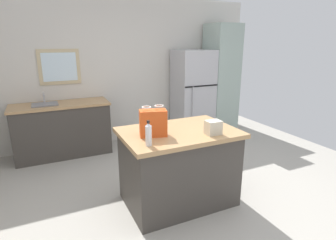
{
  "coord_description": "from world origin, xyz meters",
  "views": [
    {
      "loc": [
        -1.52,
        -2.52,
        1.92
      ],
      "look_at": [
        -0.12,
        0.46,
        0.97
      ],
      "focal_mm": 29.3,
      "sensor_mm": 36.0,
      "label": 1
    }
  ],
  "objects_px": {
    "refrigerator": "(193,94)",
    "shopping_bag": "(153,123)",
    "tall_cabinet": "(221,80)",
    "small_box": "(213,128)",
    "bottle": "(149,134)",
    "kitchen_island": "(179,166)"
  },
  "relations": [
    {
      "from": "kitchen_island",
      "to": "tall_cabinet",
      "type": "bearing_deg",
      "value": 45.28
    },
    {
      "from": "small_box",
      "to": "bottle",
      "type": "distance_m",
      "value": 0.78
    },
    {
      "from": "shopping_bag",
      "to": "small_box",
      "type": "height_order",
      "value": "shopping_bag"
    },
    {
      "from": "shopping_bag",
      "to": "bottle",
      "type": "distance_m",
      "value": 0.3
    },
    {
      "from": "kitchen_island",
      "to": "tall_cabinet",
      "type": "relative_size",
      "value": 0.59
    },
    {
      "from": "refrigerator",
      "to": "shopping_bag",
      "type": "xyz_separation_m",
      "value": [
        -1.75,
        -2.14,
        0.19
      ]
    },
    {
      "from": "refrigerator",
      "to": "small_box",
      "type": "height_order",
      "value": "refrigerator"
    },
    {
      "from": "refrigerator",
      "to": "shopping_bag",
      "type": "relative_size",
      "value": 5.23
    },
    {
      "from": "kitchen_island",
      "to": "small_box",
      "type": "xyz_separation_m",
      "value": [
        0.29,
        -0.27,
        0.53
      ]
    },
    {
      "from": "tall_cabinet",
      "to": "small_box",
      "type": "xyz_separation_m",
      "value": [
        -1.8,
        -2.38,
        -0.13
      ]
    },
    {
      "from": "tall_cabinet",
      "to": "small_box",
      "type": "height_order",
      "value": "tall_cabinet"
    },
    {
      "from": "tall_cabinet",
      "to": "small_box",
      "type": "bearing_deg",
      "value": -127.1
    },
    {
      "from": "bottle",
      "to": "refrigerator",
      "type": "bearing_deg",
      "value": 51.57
    },
    {
      "from": "small_box",
      "to": "refrigerator",
      "type": "bearing_deg",
      "value": 64.73
    },
    {
      "from": "kitchen_island",
      "to": "refrigerator",
      "type": "xyz_separation_m",
      "value": [
        1.41,
        2.11,
        0.41
      ]
    },
    {
      "from": "refrigerator",
      "to": "bottle",
      "type": "xyz_separation_m",
      "value": [
        -1.9,
        -2.39,
        0.16
      ]
    },
    {
      "from": "refrigerator",
      "to": "shopping_bag",
      "type": "bearing_deg",
      "value": -129.21
    },
    {
      "from": "kitchen_island",
      "to": "bottle",
      "type": "relative_size",
      "value": 5.18
    },
    {
      "from": "refrigerator",
      "to": "shopping_bag",
      "type": "distance_m",
      "value": 2.77
    },
    {
      "from": "tall_cabinet",
      "to": "small_box",
      "type": "relative_size",
      "value": 13.54
    },
    {
      "from": "refrigerator",
      "to": "tall_cabinet",
      "type": "distance_m",
      "value": 0.72
    },
    {
      "from": "tall_cabinet",
      "to": "shopping_bag",
      "type": "bearing_deg",
      "value": -138.54
    }
  ]
}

